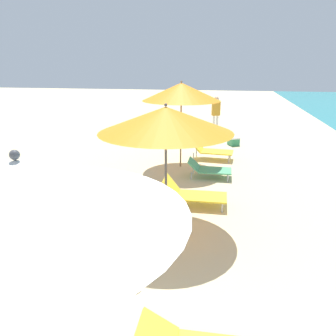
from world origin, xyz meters
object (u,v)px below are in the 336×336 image
cooler_box (233,141)px  umbrella_farthest (181,92)px  person_walking_near (216,111)px  lounger_farthest_shoreside (211,150)px  lounger_farthest_inland (209,169)px  umbrella_second (166,120)px  umbrella_nearest (20,190)px  lounger_second_shoreside (193,193)px  beach_ball (132,278)px

cooler_box → umbrella_farthest: bearing=-118.3°
person_walking_near → lounger_farthest_shoreside: bearing=156.7°
person_walking_near → cooler_box: size_ratio=3.07×
lounger_farthest_shoreside → lounger_farthest_inland: 1.96m
umbrella_second → umbrella_farthest: size_ratio=0.95×
person_walking_near → cooler_box: bearing=176.7°
umbrella_farthest → person_walking_near: umbrella_farthest is taller
umbrella_nearest → lounger_farthest_inland: 8.06m
lounger_second_shoreside → person_walking_near: bearing=88.1°
cooler_box → umbrella_second: bearing=-101.5°
umbrella_second → lounger_farthest_shoreside: 5.55m
lounger_second_shoreside → cooler_box: 6.39m
lounger_second_shoreside → lounger_farthest_inland: lounger_second_shoreside is taller
umbrella_farthest → beach_ball: bearing=-89.2°
lounger_second_shoreside → umbrella_farthest: (-0.70, 3.03, 2.10)m
umbrella_nearest → umbrella_farthest: umbrella_nearest is taller
umbrella_nearest → umbrella_farthest: bearing=91.2°
umbrella_nearest → lounger_farthest_shoreside: umbrella_nearest is taller
lounger_second_shoreside → umbrella_farthest: size_ratio=0.55×
umbrella_second → cooler_box: (1.51, 7.43, -2.05)m
umbrella_nearest → cooler_box: size_ratio=4.88×
lounger_second_shoreside → cooler_box: bearing=80.1°
umbrella_second → umbrella_farthest: 4.18m
cooler_box → lounger_farthest_shoreside: bearing=-110.0°
umbrella_nearest → cooler_box: 12.25m
umbrella_second → person_walking_near: (0.68, 9.69, -1.15)m
cooler_box → beach_ball: cooler_box is taller
umbrella_farthest → cooler_box: 4.33m
lounger_second_shoreside → beach_ball: (-0.61, -3.15, -0.15)m
umbrella_nearest → umbrella_farthest: 8.65m
cooler_box → beach_ball: 9.60m
umbrella_farthest → cooler_box: (1.76, 3.27, -2.23)m
lounger_second_shoreside → person_walking_near: person_walking_near is taller
lounger_second_shoreside → person_walking_near: size_ratio=0.85×
person_walking_near → beach_ball: (-0.85, -11.71, -0.92)m
person_walking_near → lounger_second_shoreside: bearing=155.0°
umbrella_farthest → lounger_farthest_inland: (0.97, -0.95, -2.13)m
umbrella_farthest → lounger_farthest_inland: bearing=-44.5°
umbrella_second → umbrella_farthest: (-0.26, 4.17, 0.17)m
umbrella_farthest → umbrella_nearest: bearing=-88.8°
umbrella_second → beach_ball: size_ratio=8.45×
lounger_second_shoreside → umbrella_farthest: umbrella_farthest is taller
umbrella_second → person_walking_near: bearing=86.0°
person_walking_near → umbrella_nearest: bearing=153.5°
lounger_second_shoreside → beach_ball: bearing=-101.2°
umbrella_farthest → lounger_farthest_inland: umbrella_farthest is taller
person_walking_near → beach_ball: person_walking_near is taller
umbrella_second → lounger_farthest_shoreside: (0.68, 5.17, -1.89)m
umbrella_nearest → umbrella_farthest: (-0.17, 8.64, -0.14)m
umbrella_nearest → umbrella_second: (0.08, 4.48, -0.31)m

